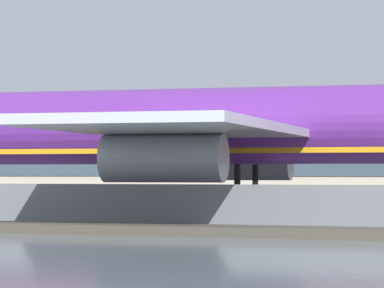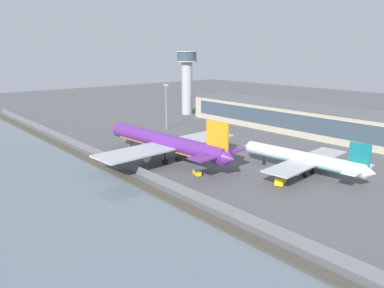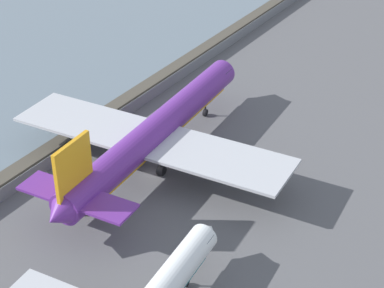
# 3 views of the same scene
# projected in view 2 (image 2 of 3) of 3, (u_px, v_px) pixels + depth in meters

# --- Properties ---
(ground_plane) EXTENTS (500.00, 500.00, 0.00)m
(ground_plane) POSITION_uv_depth(u_px,v_px,m) (178.00, 162.00, 117.40)
(ground_plane) COLOR #565659
(shoreline_seawall) EXTENTS (320.00, 3.00, 0.50)m
(shoreline_seawall) POSITION_uv_depth(u_px,v_px,m) (120.00, 175.00, 104.51)
(shoreline_seawall) COLOR #474238
(shoreline_seawall) RESTS_ON ground
(perimeter_fence) EXTENTS (280.00, 0.10, 2.47)m
(perimeter_fence) POSITION_uv_depth(u_px,v_px,m) (134.00, 168.00, 107.09)
(perimeter_fence) COLOR slate
(perimeter_fence) RESTS_ON ground
(cargo_jet_purple) EXTENTS (57.35, 49.70, 15.69)m
(cargo_jet_purple) POSITION_uv_depth(u_px,v_px,m) (166.00, 143.00, 117.25)
(cargo_jet_purple) COLOR #602889
(cargo_jet_purple) RESTS_ON ground
(passenger_jet_white_teal) EXTENTS (40.32, 34.73, 11.75)m
(passenger_jet_white_teal) POSITION_uv_depth(u_px,v_px,m) (303.00, 159.00, 104.87)
(passenger_jet_white_teal) COLOR white
(passenger_jet_white_teal) RESTS_ON ground
(baggage_tug) EXTENTS (3.56, 2.62, 1.80)m
(baggage_tug) POSITION_uv_depth(u_px,v_px,m) (197.00, 173.00, 104.63)
(baggage_tug) COLOR yellow
(baggage_tug) RESTS_ON ground
(ops_van) EXTENTS (3.99, 5.61, 2.48)m
(ops_van) POSITION_uv_depth(u_px,v_px,m) (281.00, 180.00, 97.68)
(ops_van) COLOR yellow
(ops_van) RESTS_ON ground
(control_tower) EXTENTS (11.46, 11.46, 36.12)m
(control_tower) POSITION_uv_depth(u_px,v_px,m) (187.00, 76.00, 201.74)
(control_tower) COLOR #ADADB2
(control_tower) RESTS_ON ground
(terminal_building) EXTENTS (109.65, 21.03, 11.38)m
(terminal_building) POSITION_uv_depth(u_px,v_px,m) (295.00, 118.00, 162.57)
(terminal_building) COLOR #BCB299
(terminal_building) RESTS_ON ground
(apron_light_mast_apron_west) EXTENTS (3.20, 0.40, 20.14)m
(apron_light_mast_apron_west) POSITION_uv_depth(u_px,v_px,m) (166.00, 104.00, 162.32)
(apron_light_mast_apron_west) COLOR #A8A8AD
(apron_light_mast_apron_west) RESTS_ON ground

